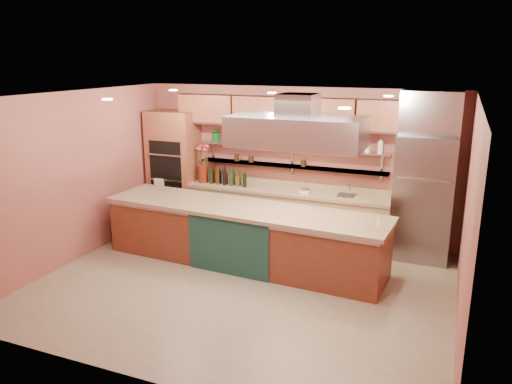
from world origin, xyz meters
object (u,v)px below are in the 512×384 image
at_px(kitchen_scale, 305,190).
at_px(refrigerator, 423,198).
at_px(green_canister, 268,140).
at_px(copper_kettle, 234,139).
at_px(island, 243,235).
at_px(flower_vase, 203,174).

bearing_deg(kitchen_scale, refrigerator, -8.32).
bearing_deg(green_canister, refrigerator, -4.61).
relative_size(copper_kettle, green_canister, 1.03).
xyz_separation_m(island, kitchen_scale, (0.63, 1.38, 0.49)).
relative_size(flower_vase, kitchen_scale, 2.05).
xyz_separation_m(flower_vase, kitchen_scale, (2.08, 0.00, -0.13)).
bearing_deg(copper_kettle, kitchen_scale, -8.35).
bearing_deg(flower_vase, green_canister, 9.76).
bearing_deg(island, refrigerator, 30.52).
bearing_deg(refrigerator, kitchen_scale, 179.72).
relative_size(refrigerator, island, 0.45).
height_order(copper_kettle, green_canister, green_canister).
bearing_deg(flower_vase, island, -43.62).
distance_m(flower_vase, green_canister, 1.48).
height_order(kitchen_scale, green_canister, green_canister).
xyz_separation_m(refrigerator, green_canister, (-2.85, 0.23, 0.76)).
xyz_separation_m(kitchen_scale, green_canister, (-0.80, 0.22, 0.83)).
distance_m(island, flower_vase, 2.10).
relative_size(island, green_canister, 24.61).
xyz_separation_m(flower_vase, green_canister, (1.28, 0.22, 0.71)).
xyz_separation_m(island, green_canister, (-0.17, 1.60, 1.32)).
relative_size(island, kitchen_scale, 27.40).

